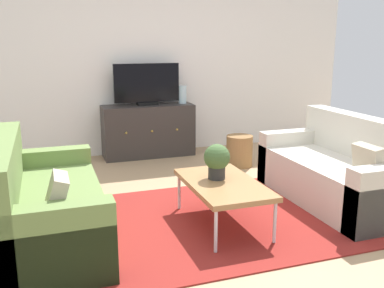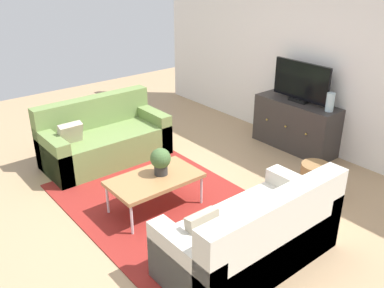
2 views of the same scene
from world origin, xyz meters
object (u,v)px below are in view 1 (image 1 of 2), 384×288
(tv_console, at_px, (148,131))
(flat_screen_tv, at_px, (147,84))
(potted_plant, at_px, (217,160))
(wicker_basket, at_px, (239,151))
(coffee_table, at_px, (223,185))
(glass_vase, at_px, (183,94))
(couch_left_side, at_px, (39,209))
(couch_right_side, at_px, (341,173))

(tv_console, height_order, flat_screen_tv, flat_screen_tv)
(potted_plant, distance_m, wicker_basket, 1.85)
(coffee_table, xyz_separation_m, glass_vase, (0.45, 2.54, 0.48))
(tv_console, bearing_deg, couch_left_side, -121.42)
(couch_right_side, height_order, flat_screen_tv, flat_screen_tv)
(couch_right_side, bearing_deg, wicker_basket, 105.84)
(flat_screen_tv, xyz_separation_m, wicker_basket, (0.99, -0.91, -0.80))
(tv_console, bearing_deg, flat_screen_tv, 90.00)
(couch_right_side, bearing_deg, couch_left_side, 180.00)
(glass_vase, bearing_deg, flat_screen_tv, 177.75)
(couch_left_side, bearing_deg, flat_screen_tv, 58.79)
(potted_plant, xyz_separation_m, flat_screen_tv, (-0.04, 2.46, 0.43))
(glass_vase, height_order, wicker_basket, glass_vase)
(coffee_table, bearing_deg, potted_plant, 100.38)
(couch_left_side, relative_size, couch_right_side, 1.00)
(couch_left_side, distance_m, tv_console, 2.78)
(coffee_table, height_order, potted_plant, potted_plant)
(potted_plant, relative_size, tv_console, 0.25)
(couch_right_side, distance_m, glass_vase, 2.60)
(flat_screen_tv, height_order, wicker_basket, flat_screen_tv)
(potted_plant, distance_m, flat_screen_tv, 2.49)
(glass_vase, bearing_deg, coffee_table, -100.06)
(couch_right_side, height_order, wicker_basket, couch_right_side)
(potted_plant, bearing_deg, coffee_table, -79.62)
(coffee_table, bearing_deg, couch_left_side, 173.90)
(potted_plant, bearing_deg, couch_right_side, 2.54)
(couch_right_side, distance_m, potted_plant, 1.40)
(coffee_table, relative_size, glass_vase, 4.00)
(potted_plant, xyz_separation_m, tv_console, (-0.04, 2.44, -0.21))
(tv_console, bearing_deg, potted_plant, -89.03)
(couch_right_side, relative_size, coffee_table, 1.67)
(coffee_table, xyz_separation_m, wicker_basket, (0.93, 1.64, -0.17))
(couch_left_side, xyz_separation_m, couch_right_side, (2.86, 0.00, 0.00))
(coffee_table, height_order, glass_vase, glass_vase)
(tv_console, relative_size, flat_screen_tv, 1.39)
(couch_right_side, distance_m, coffee_table, 1.37)
(glass_vase, bearing_deg, potted_plant, -100.88)
(couch_right_side, bearing_deg, coffee_table, -173.21)
(couch_left_side, xyz_separation_m, coffee_table, (1.51, -0.16, 0.08))
(tv_console, xyz_separation_m, glass_vase, (0.51, 0.00, 0.49))
(tv_console, bearing_deg, couch_right_side, -59.22)
(couch_left_side, relative_size, potted_plant, 5.40)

